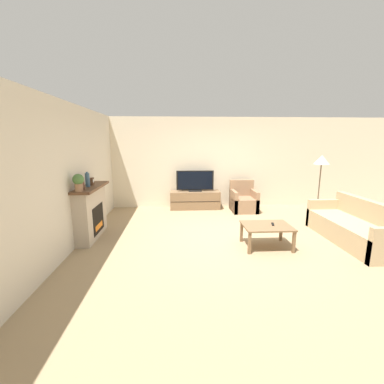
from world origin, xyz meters
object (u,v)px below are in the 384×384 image
couch (355,228)px  fireplace (91,211)px  floor_lamp (321,163)px  tv_stand (195,200)px  armchair (243,201)px  mantel_vase_left (82,184)px  tv (195,182)px  mantel_clock (92,181)px  mantel_vase_centre_left (88,180)px  coffee_table (267,228)px  potted_plant (78,182)px  remote (273,224)px

couch → fireplace: bearing=174.0°
floor_lamp → tv_stand: bearing=157.3°
fireplace → armchair: fireplace is taller
mantel_vase_left → armchair: bearing=31.8°
tv_stand → tv: (0.00, -0.00, 0.55)m
mantel_vase_left → mantel_clock: bearing=89.9°
mantel_vase_left → couch: 5.42m
mantel_clock → tv: (2.31, 2.07, -0.35)m
mantel_vase_left → mantel_vase_centre_left: (0.00, 0.30, 0.04)m
tv_stand → couch: (3.03, -2.77, 0.01)m
fireplace → mantel_vase_left: 0.76m
mantel_vase_centre_left → coffee_table: (3.47, -0.62, -0.86)m
mantel_vase_left → tv_stand: 3.61m
fireplace → armchair: bearing=26.9°
couch → floor_lamp: 1.90m
potted_plant → tv_stand: 3.76m
mantel_vase_left → potted_plant: potted_plant is taller
fireplace → coffee_table: 3.57m
tv → potted_plant: bearing=-129.8°
fireplace → couch: (5.36, -0.56, -0.28)m
potted_plant → fireplace: bearing=91.7°
remote → armchair: bearing=102.5°
mantel_vase_left → mantel_vase_centre_left: 0.31m
fireplace → tv_stand: bearing=43.5°
potted_plant → couch: (5.34, 0.01, -1.00)m
mantel_vase_left → tv: (2.31, 2.61, -0.38)m
coffee_table → remote: bearing=11.1°
fireplace → mantel_vase_left: mantel_vase_left is taller
tv_stand → remote: tv_stand is taller
mantel_vase_left → potted_plant: bearing=-90.0°
fireplace → coffee_table: bearing=-11.7°
tv_stand → remote: bearing=-66.1°
coffee_table → floor_lamp: floor_lamp is taller
mantel_vase_left → potted_plant: (0.00, -0.17, 0.08)m
fireplace → couch: size_ratio=0.64×
potted_plant → tv_stand: (2.31, 2.78, -1.01)m
mantel_vase_left → coffee_table: bearing=-5.2°
mantel_vase_left → armchair: (3.70, 2.29, -0.91)m
mantel_vase_centre_left → floor_lamp: size_ratio=0.18×
mantel_vase_centre_left → tv_stand: 3.41m
tv → mantel_vase_centre_left: bearing=-135.1°
tv_stand → coffee_table: 3.15m
fireplace → mantel_vase_left: (0.02, -0.41, 0.64)m
mantel_vase_left → tv: mantel_vase_left is taller
remote → couch: (1.75, 0.13, -0.17)m
fireplace → mantel_vase_centre_left: bearing=-80.7°
fireplace → couch: 5.40m
couch → mantel_vase_left: bearing=178.3°
tv_stand → mantel_vase_centre_left: bearing=-135.1°
fireplace → tv: bearing=43.4°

